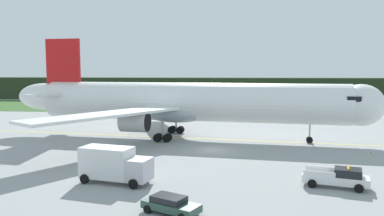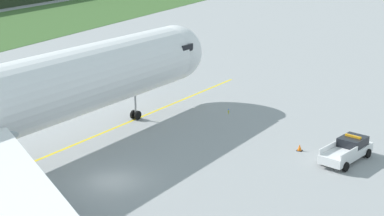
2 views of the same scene
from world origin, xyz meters
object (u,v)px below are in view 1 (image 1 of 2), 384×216
at_px(airliner, 188,103).
at_px(catering_truck, 114,164).
at_px(apron_cone, 331,172).
at_px(staff_car, 170,204).
at_px(ops_pickup_truck, 338,177).

relative_size(airliner, catering_truck, 8.07).
height_order(airliner, catering_truck, airliner).
xyz_separation_m(airliner, apron_cone, (16.17, -19.42, -5.14)).
relative_size(catering_truck, staff_car, 1.51).
height_order(staff_car, apron_cone, staff_car).
xyz_separation_m(ops_pickup_truck, catering_truck, (-20.31, -0.21, 0.85)).
relative_size(staff_car, apron_cone, 7.91).
distance_m(ops_pickup_truck, catering_truck, 20.33).
xyz_separation_m(airliner, ops_pickup_truck, (15.70, -23.48, -4.52)).
bearing_deg(staff_car, ops_pickup_truck, 28.01).
bearing_deg(ops_pickup_truck, airliner, 123.77).
relative_size(ops_pickup_truck, staff_car, 1.28).
height_order(ops_pickup_truck, staff_car, ops_pickup_truck).
distance_m(airliner, staff_car, 31.35).
distance_m(staff_car, apron_cone, 18.53).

